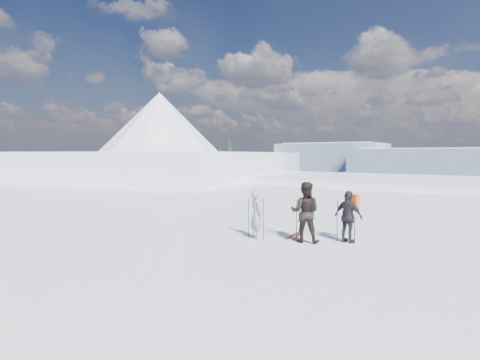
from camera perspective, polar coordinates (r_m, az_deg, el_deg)
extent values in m
plane|color=white|center=(71.09, 28.28, -13.08)|extent=(220.00, 208.01, 71.62)
cube|color=white|center=(39.38, 25.23, -10.04)|extent=(180.00, 16.00, 14.00)
plane|color=#21354B|center=(299.79, 31.77, -2.88)|extent=(820.00, 820.00, 0.00)
cube|color=slate|center=(531.09, 0.42, 2.30)|extent=(150.00, 80.00, 34.00)
cube|color=white|center=(530.85, 0.42, 3.81)|extent=(127.50, 70.00, 8.00)
cube|color=slate|center=(505.68, 13.86, 2.77)|extent=(130.00, 80.00, 46.00)
cube|color=white|center=(505.69, 13.89, 5.04)|extent=(110.50, 70.00, 8.00)
cube|color=slate|center=(450.41, 27.15, 1.80)|extent=(160.00, 80.00, 38.00)
cube|color=white|center=(450.20, 27.22, 3.84)|extent=(136.00, 70.00, 8.00)
cube|color=white|center=(49.32, -9.46, -5.15)|extent=(29.19, 35.68, 16.00)
cone|color=white|center=(42.35, -12.10, 6.89)|extent=(18.00, 18.00, 9.00)
cone|color=white|center=(55.07, -10.58, 2.06)|extent=(16.00, 16.00, 8.00)
cube|color=#2D2B28|center=(52.84, 1.43, -8.90)|extent=(21.55, 17.87, 14.25)
cone|color=black|center=(49.47, 3.81, -2.74)|extent=(5.60, 5.60, 10.00)
cone|color=black|center=(45.31, -3.85, -4.00)|extent=(5.04, 5.04, 9.00)
cone|color=black|center=(49.36, -4.57, -2.17)|extent=(6.16, 6.16, 11.00)
cone|color=black|center=(46.39, 3.09, -3.18)|extent=(5.60, 5.60, 10.00)
cone|color=black|center=(45.67, -0.34, -2.66)|extent=(6.16, 6.16, 11.00)
cone|color=black|center=(54.49, -3.05, -1.06)|extent=(6.72, 6.72, 12.00)
cone|color=black|center=(51.10, -1.64, -0.82)|extent=(7.28, 7.28, 13.00)
imported|color=gray|center=(12.40, 2.53, -5.22)|extent=(0.71, 0.66, 1.62)
imported|color=black|center=(12.03, 9.89, -4.84)|extent=(1.10, 0.96, 1.92)
imported|color=black|center=(12.28, 16.19, -5.41)|extent=(1.04, 0.64, 1.65)
cube|color=#D64F14|center=(12.36, 16.90, -0.35)|extent=(0.39, 0.28, 0.50)
cylinder|color=black|center=(12.44, 1.32, -5.90)|extent=(0.02, 0.02, 1.31)
cylinder|color=black|center=(12.23, 3.62, -5.96)|extent=(0.02, 0.02, 1.36)
cylinder|color=black|center=(12.05, 8.59, -6.21)|extent=(0.02, 0.02, 1.34)
cylinder|color=black|center=(11.84, 10.98, -6.54)|extent=(0.02, 0.02, 1.29)
cylinder|color=black|center=(12.30, 14.60, -6.02)|extent=(0.02, 0.02, 1.37)
cylinder|color=black|center=(12.17, 17.08, -6.66)|extent=(0.02, 0.02, 1.17)
cube|color=black|center=(13.21, 8.35, -8.20)|extent=(0.21, 1.70, 0.03)
cube|color=black|center=(13.16, 8.91, -8.25)|extent=(0.50, 1.67, 0.03)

